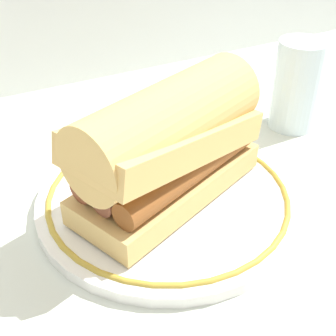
{
  "coord_description": "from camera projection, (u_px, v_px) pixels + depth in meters",
  "views": [
    {
      "loc": [
        -0.18,
        -0.31,
        0.3
      ],
      "look_at": [
        -0.01,
        0.01,
        0.04
      ],
      "focal_mm": 49.35,
      "sensor_mm": 36.0,
      "label": 1
    }
  ],
  "objects": [
    {
      "name": "ground_plane",
      "position": [
        183.0,
        209.0,
        0.47
      ],
      "size": [
        1.5,
        1.5,
        0.0
      ],
      "primitive_type": "plane",
      "color": "silver"
    },
    {
      "name": "drinking_glass",
      "position": [
        296.0,
        91.0,
        0.59
      ],
      "size": [
        0.06,
        0.06,
        0.11
      ],
      "color": "silver",
      "rests_on": "ground_plane"
    },
    {
      "name": "sausage_sandwich",
      "position": [
        168.0,
        143.0,
        0.44
      ],
      "size": [
        0.22,
        0.15,
        0.12
      ],
      "rotation": [
        0.0,
        0.0,
        0.38
      ],
      "color": "tan",
      "rests_on": "plate"
    },
    {
      "name": "plate",
      "position": [
        168.0,
        198.0,
        0.47
      ],
      "size": [
        0.27,
        0.27,
        0.01
      ],
      "color": "white",
      "rests_on": "ground_plane"
    }
  ]
}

